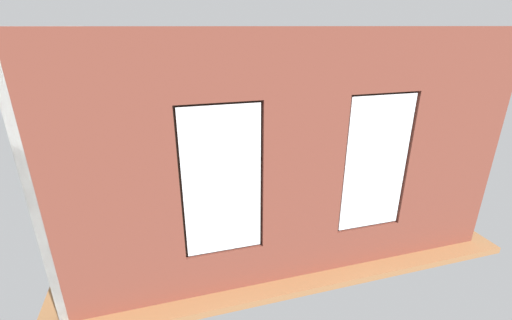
# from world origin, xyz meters

# --- Properties ---
(ground_plane) EXTENTS (6.94, 5.44, 0.10)m
(ground_plane) POSITION_xyz_m (0.00, 0.00, -0.05)
(ground_plane) COLOR #99663D
(brick_wall_with_windows) EXTENTS (6.34, 0.30, 3.42)m
(brick_wall_with_windows) POSITION_xyz_m (0.00, 2.34, 1.70)
(brick_wall_with_windows) COLOR brown
(brick_wall_with_windows) RESTS_ON ground_plane
(white_wall_right) EXTENTS (0.10, 4.44, 3.42)m
(white_wall_right) POSITION_xyz_m (3.12, 0.20, 1.71)
(white_wall_right) COLOR silver
(white_wall_right) RESTS_ON ground_plane
(couch_by_window) EXTENTS (1.95, 0.87, 0.80)m
(couch_by_window) POSITION_xyz_m (0.00, 1.69, 0.33)
(couch_by_window) COLOR black
(couch_by_window) RESTS_ON ground_plane
(couch_left) EXTENTS (0.91, 1.73, 0.80)m
(couch_left) POSITION_xyz_m (-2.47, 0.63, 0.33)
(couch_left) COLOR black
(couch_left) RESTS_ON ground_plane
(coffee_table) EXTENTS (1.49, 0.82, 0.43)m
(coffee_table) POSITION_xyz_m (0.26, 0.05, 0.38)
(coffee_table) COLOR olive
(coffee_table) RESTS_ON ground_plane
(cup_ceramic) EXTENTS (0.08, 0.08, 0.10)m
(cup_ceramic) POSITION_xyz_m (-0.14, -0.10, 0.48)
(cup_ceramic) COLOR silver
(cup_ceramic) RESTS_ON coffee_table
(candle_jar) EXTENTS (0.08, 0.08, 0.09)m
(candle_jar) POSITION_xyz_m (0.71, 0.17, 0.47)
(candle_jar) COLOR #B7333D
(candle_jar) RESTS_ON coffee_table
(table_plant_small) EXTENTS (0.11, 0.11, 0.18)m
(table_plant_small) POSITION_xyz_m (0.15, 0.17, 0.53)
(table_plant_small) COLOR gray
(table_plant_small) RESTS_ON coffee_table
(remote_black) EXTENTS (0.17, 0.14, 0.02)m
(remote_black) POSITION_xyz_m (0.45, -0.06, 0.44)
(remote_black) COLOR black
(remote_black) RESTS_ON coffee_table
(remote_silver) EXTENTS (0.15, 0.16, 0.02)m
(remote_silver) POSITION_xyz_m (0.26, 0.05, 0.44)
(remote_silver) COLOR #B2B2B7
(remote_silver) RESTS_ON coffee_table
(media_console) EXTENTS (0.92, 0.42, 0.57)m
(media_console) POSITION_xyz_m (2.82, -0.19, 0.29)
(media_console) COLOR black
(media_console) RESTS_ON ground_plane
(tv_flatscreen) EXTENTS (1.18, 0.20, 0.81)m
(tv_flatscreen) POSITION_xyz_m (2.82, -0.19, 0.98)
(tv_flatscreen) COLOR black
(tv_flatscreen) RESTS_ON media_console
(papasan_chair) EXTENTS (1.01, 1.01, 0.66)m
(papasan_chair) POSITION_xyz_m (0.87, -1.69, 0.43)
(papasan_chair) COLOR olive
(papasan_chair) RESTS_ON ground_plane
(potted_plant_between_couches) EXTENTS (0.83, 0.83, 1.02)m
(potted_plant_between_couches) POSITION_xyz_m (-1.42, 1.64, 0.68)
(potted_plant_between_couches) COLOR #9E5638
(potted_plant_between_couches) RESTS_ON ground_plane
(potted_plant_corner_near_left) EXTENTS (0.89, 0.98, 1.23)m
(potted_plant_corner_near_left) POSITION_xyz_m (-2.61, -1.72, 0.63)
(potted_plant_corner_near_left) COLOR beige
(potted_plant_corner_near_left) RESTS_ON ground_plane
(potted_plant_corner_far_left) EXTENTS (0.47, 0.47, 0.85)m
(potted_plant_corner_far_left) POSITION_xyz_m (-2.62, 1.79, 0.52)
(potted_plant_corner_far_left) COLOR gray
(potted_plant_corner_far_left) RESTS_ON ground_plane
(potted_plant_mid_room_small) EXTENTS (0.29, 0.29, 0.55)m
(potted_plant_mid_room_small) POSITION_xyz_m (-0.73, -0.76, 0.36)
(potted_plant_mid_room_small) COLOR #9E5638
(potted_plant_mid_room_small) RESTS_ON ground_plane
(potted_plant_foreground_right) EXTENTS (1.16, 0.95, 1.41)m
(potted_plant_foreground_right) POSITION_xyz_m (2.51, -1.67, 0.79)
(potted_plant_foreground_right) COLOR #9E5638
(potted_plant_foreground_right) RESTS_ON ground_plane
(potted_plant_beside_window_right) EXTENTS (0.75, 0.83, 1.20)m
(potted_plant_beside_window_right) POSITION_xyz_m (1.95, 1.79, 0.62)
(potted_plant_beside_window_right) COLOR beige
(potted_plant_beside_window_right) RESTS_ON ground_plane
(potted_plant_near_tv) EXTENTS (1.28, 1.16, 1.18)m
(potted_plant_near_tv) POSITION_xyz_m (2.28, 0.71, 0.69)
(potted_plant_near_tv) COLOR #9E5638
(potted_plant_near_tv) RESTS_ON ground_plane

